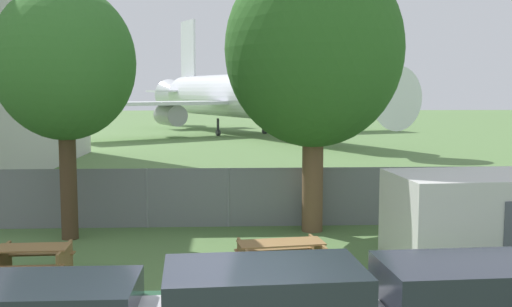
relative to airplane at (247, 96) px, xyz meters
name	(u,v)px	position (x,y,z in m)	size (l,w,h in m)	color
perimeter_fence	(228,197)	(-1.82, -38.12, -2.77)	(56.07, 0.07, 1.87)	gray
airplane	(247,96)	(0.00, 0.00, 0.00)	(31.49, 39.06, 12.21)	silver
portable_cabin	(470,224)	(3.80, -43.27, -2.53)	(3.74, 2.77, 2.36)	silver
picnic_bench_near_cabin	(33,259)	(-6.27, -43.23, -3.24)	(1.67, 1.46, 0.76)	olive
picnic_bench_open_grass	(281,253)	(-0.60, -43.05, -3.23)	(2.18, 1.67, 0.76)	olive
tree_left_of_cabin	(314,50)	(0.73, -38.83, 1.76)	(5.30, 5.30, 8.42)	brown
tree_behind_benches	(64,64)	(-6.42, -39.46, 1.31)	(3.98, 3.98, 7.25)	#4C3823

